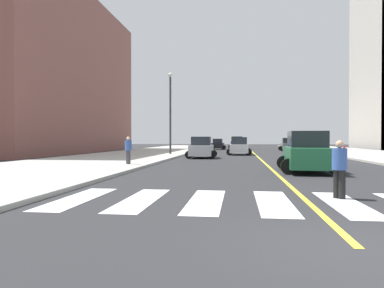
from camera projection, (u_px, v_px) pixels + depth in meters
ground_plane at (360, 249)px, 5.60m from camera, size 220.00×220.00×0.00m
sidewalk_kerb_west at (96, 161)px, 26.96m from camera, size 10.00×120.00×0.15m
crosswalk_paint at (309, 203)px, 9.57m from camera, size 13.50×4.00×0.01m
lane_divider_paint at (253, 152)px, 45.29m from camera, size 0.16×80.00×0.01m
low_rise_brick_west at (32, 76)px, 45.77m from camera, size 16.00×32.00×19.12m
car_black_nearest at (218, 144)px, 58.04m from camera, size 2.45×3.85×1.70m
car_blue_second at (237, 143)px, 62.07m from camera, size 2.90×4.64×2.07m
car_white_third at (239, 147)px, 38.51m from camera, size 2.64×4.18×1.85m
car_yellow_fourth at (299, 145)px, 43.54m from camera, size 2.83×4.51×2.01m
car_gray_fifth at (288, 145)px, 51.55m from camera, size 2.61×4.10×1.81m
car_green_sixth at (308, 153)px, 18.62m from camera, size 3.03×4.72×2.07m
car_silver_seventh at (202, 148)px, 32.11m from camera, size 2.64×4.20×1.87m
pedestrian_crossing at (339, 167)px, 10.30m from camera, size 0.41×0.41×1.64m
pedestrian_walking_west at (128, 149)px, 22.35m from camera, size 0.41×0.41×1.66m
fire_hydrant at (344, 151)px, 33.57m from camera, size 0.26×0.26×0.89m
street_lamp at (170, 107)px, 37.26m from camera, size 0.44×0.44×8.23m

